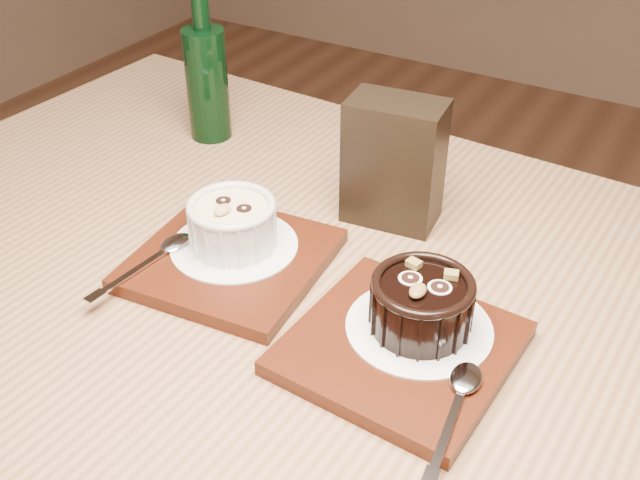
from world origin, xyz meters
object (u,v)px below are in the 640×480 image
(table, at_px, (326,385))
(ramekin_dark, at_px, (422,302))
(ramekin_white, at_px, (232,222))
(tray_right, at_px, (400,348))
(green_bottle, at_px, (207,80))
(condiment_stand, at_px, (394,162))
(tray_left, at_px, (231,260))

(table, relative_size, ramekin_dark, 13.73)
(table, distance_m, ramekin_dark, 0.16)
(ramekin_white, bearing_deg, table, -10.73)
(ramekin_white, distance_m, tray_right, 0.22)
(table, relative_size, green_bottle, 6.12)
(condiment_stand, relative_size, green_bottle, 0.69)
(tray_left, bearing_deg, green_bottle, 131.20)
(condiment_stand, bearing_deg, tray_left, -121.44)
(tray_left, relative_size, ramekin_dark, 2.00)
(ramekin_white, distance_m, green_bottle, 0.28)
(tray_right, height_order, green_bottle, green_bottle)
(ramekin_white, distance_m, ramekin_dark, 0.22)
(ramekin_white, relative_size, ramekin_dark, 0.99)
(ramekin_white, relative_size, condiment_stand, 0.63)
(ramekin_white, height_order, tray_right, ramekin_white)
(tray_left, relative_size, green_bottle, 0.89)
(tray_right, bearing_deg, ramekin_white, 168.40)
(condiment_stand, bearing_deg, ramekin_dark, -56.82)
(table, bearing_deg, ramekin_dark, 8.51)
(tray_left, relative_size, tray_right, 1.00)
(tray_left, xyz_separation_m, condiment_stand, (0.10, 0.16, 0.06))
(table, distance_m, tray_left, 0.16)
(tray_right, distance_m, condiment_stand, 0.23)
(tray_right, height_order, ramekin_dark, ramekin_dark)
(tray_right, relative_size, condiment_stand, 1.29)
(condiment_stand, bearing_deg, tray_right, -61.68)
(tray_left, xyz_separation_m, ramekin_white, (-0.00, 0.01, 0.04))
(ramekin_dark, bearing_deg, condiment_stand, 120.20)
(tray_left, relative_size, condiment_stand, 1.29)
(ramekin_dark, bearing_deg, tray_left, 175.44)
(ramekin_white, xyz_separation_m, condiment_stand, (0.10, 0.15, 0.03))
(tray_left, bearing_deg, condiment_stand, 58.56)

